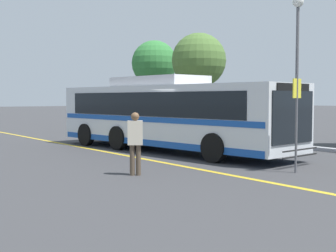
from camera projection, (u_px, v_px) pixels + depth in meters
name	position (u px, v px, depth m)	size (l,w,h in m)	color
ground_plane	(178.00, 152.00, 18.66)	(220.00, 220.00, 0.00)	#38383A
lane_strip_0	(122.00, 155.00, 17.86)	(0.20, 31.64, 0.01)	gold
curb_strip	(254.00, 142.00, 22.20)	(39.64, 0.36, 0.15)	#99999E
transit_bus	(168.00, 114.00, 19.09)	(12.14, 3.82, 3.06)	silver
parked_car_0	(117.00, 121.00, 29.72)	(4.09, 2.08, 1.47)	#9E9EA3
parked_car_1	(165.00, 125.00, 25.97)	(4.19, 1.94, 1.31)	olive
pedestrian_0	(135.00, 139.00, 13.04)	(0.41, 0.47, 1.77)	brown
bus_stop_sign	(297.00, 113.00, 13.45)	(0.07, 0.40, 2.77)	#59595E
street_lamp	(297.00, 39.00, 20.84)	(0.50, 0.50, 6.70)	#59595E
tree_0	(154.00, 63.00, 36.62)	(3.55, 3.55, 6.70)	#513823
tree_1	(199.00, 61.00, 30.55)	(3.56, 3.56, 6.43)	#513823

